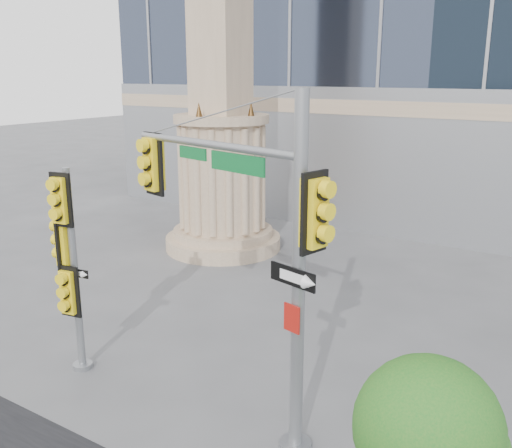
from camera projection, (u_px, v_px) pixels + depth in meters
The scene contains 5 objects.
ground at pixel (203, 406), 11.63m from camera, with size 120.00×120.00×0.00m, color #545456.
monument at pixel (221, 103), 20.64m from camera, with size 4.40×4.40×16.60m.
main_signal_pole at pixel (251, 227), 10.13m from camera, with size 4.86×1.56×6.37m.
secondary_signal_pole at pixel (68, 256), 12.37m from camera, with size 0.85×0.61×4.66m.
street_tree at pixel (430, 435), 7.41m from camera, with size 1.99×1.94×3.10m.
Camera 1 is at (6.48, -8.04, 6.61)m, focal length 40.00 mm.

